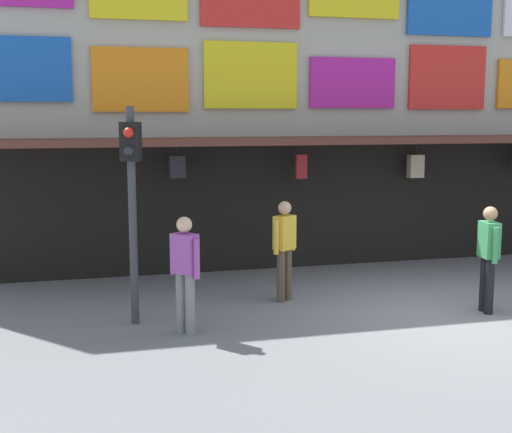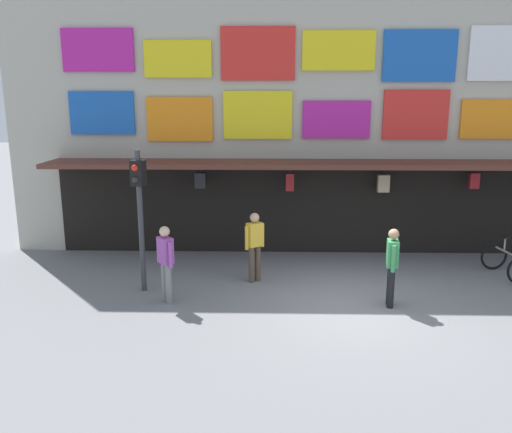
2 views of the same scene
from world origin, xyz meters
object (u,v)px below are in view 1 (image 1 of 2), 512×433
Objects in this scene: traffic_light_near at (132,180)px; pedestrian_in_blue at (185,268)px; pedestrian_in_black at (488,253)px; pedestrian_in_white at (284,245)px.

pedestrian_in_blue is at bearing -44.92° from traffic_light_near.
pedestrian_in_black is at bearing -8.05° from traffic_light_near.
traffic_light_near is at bearing 171.95° from pedestrian_in_black.
traffic_light_near reaches higher than pedestrian_in_blue.
pedestrian_in_white is at bearing 35.42° from pedestrian_in_blue.
traffic_light_near is 1.90× the size of pedestrian_in_white.
pedestrian_in_black is 3.22m from pedestrian_in_white.
pedestrian_in_white is at bearing 14.66° from traffic_light_near.
pedestrian_in_black is at bearing -1.26° from pedestrian_in_blue.
pedestrian_in_black is at bearing -26.18° from pedestrian_in_white.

